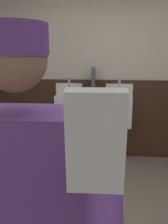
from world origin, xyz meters
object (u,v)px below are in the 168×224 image
at_px(person, 24,221).
at_px(cell_phone, 96,143).
at_px(urinal_left, 68,109).
at_px(urinal_middle, 119,110).

height_order(person, cell_phone, person).
bearing_deg(person, urinal_left, 95.20).
height_order(urinal_left, person, person).
relative_size(urinal_left, urinal_middle, 1.00).
xyz_separation_m(person, cell_phone, (0.28, -0.50, 0.50)).
bearing_deg(person, urinal_middle, 79.51).
xyz_separation_m(urinal_left, cell_phone, (0.52, -3.22, 0.71)).
distance_m(urinal_middle, cell_phone, 3.30).
height_order(urinal_left, cell_phone, cell_phone).
bearing_deg(urinal_middle, urinal_left, 180.00).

